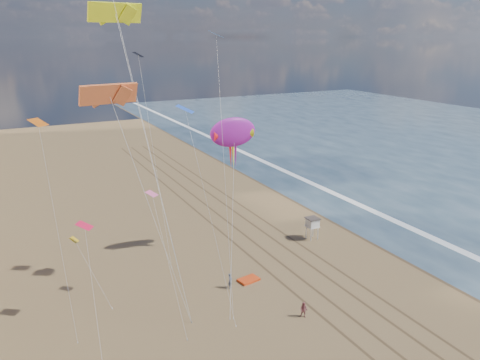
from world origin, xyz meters
name	(u,v)px	position (x,y,z in m)	size (l,w,h in m)	color
wet_sand	(311,196)	(19.00, 40.00, 0.00)	(260.00, 260.00, 0.00)	#42301E
foam	(331,192)	(23.20, 40.00, 0.00)	(260.00, 260.00, 0.00)	white
tracks	(255,234)	(2.55, 30.00, 0.01)	(7.68, 120.00, 0.01)	brown
lifeguard_stand	(312,223)	(8.59, 25.29, 2.31)	(1.66, 1.66, 3.00)	white
grounded_kite	(249,280)	(-4.21, 19.24, 0.13)	(2.25, 1.43, 0.26)	#EF4214
show_kite	(233,133)	(-2.24, 26.99, 15.10)	(6.12, 7.32, 20.67)	#9E189C
kite_flyer_a	(230,281)	(-6.71, 18.74, 0.86)	(0.63, 0.41, 1.72)	slate
kite_flyer_b	(304,310)	(-2.83, 10.64, 0.79)	(0.77, 0.60, 1.58)	#9C4F54
small_kites	(136,124)	(-14.61, 23.14, 17.71)	(18.40, 14.35, 22.65)	blue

